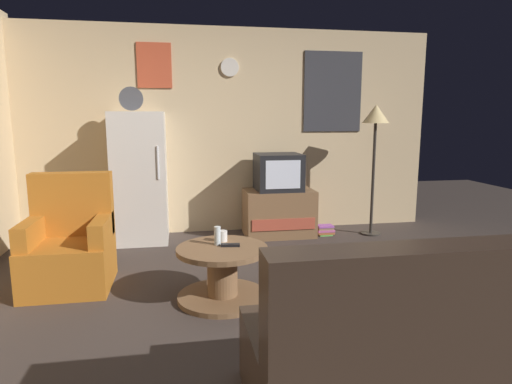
{
  "coord_description": "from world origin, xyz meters",
  "views": [
    {
      "loc": [
        -0.62,
        -3.04,
        1.44
      ],
      "look_at": [
        0.08,
        0.9,
        0.75
      ],
      "focal_mm": 30.57,
      "sensor_mm": 36.0,
      "label": 1
    }
  ],
  "objects_px": {
    "tv_stand": "(279,213)",
    "mug_ceramic_white": "(223,236)",
    "coffee_table": "(222,273)",
    "book_stack": "(325,230)",
    "armchair": "(70,247)",
    "wine_glass": "(217,236)",
    "remote_control": "(230,245)",
    "crt_tv": "(278,172)",
    "couch": "(425,351)",
    "fridge": "(140,177)",
    "standing_lamp": "(376,124)"
  },
  "relations": [
    {
      "from": "tv_stand",
      "to": "mug_ceramic_white",
      "type": "distance_m",
      "value": 1.86
    },
    {
      "from": "coffee_table",
      "to": "book_stack",
      "type": "xyz_separation_m",
      "value": [
        1.44,
        1.71,
        -0.15
      ]
    },
    {
      "from": "tv_stand",
      "to": "armchair",
      "type": "distance_m",
      "value": 2.48
    },
    {
      "from": "armchair",
      "to": "wine_glass",
      "type": "bearing_deg",
      "value": -20.47
    },
    {
      "from": "tv_stand",
      "to": "wine_glass",
      "type": "xyz_separation_m",
      "value": [
        -0.9,
        -1.74,
        0.22
      ]
    },
    {
      "from": "wine_glass",
      "to": "remote_control",
      "type": "distance_m",
      "value": 0.13
    },
    {
      "from": "crt_tv",
      "to": "couch",
      "type": "distance_m",
      "value": 3.34
    },
    {
      "from": "mug_ceramic_white",
      "to": "remote_control",
      "type": "relative_size",
      "value": 0.6
    },
    {
      "from": "fridge",
      "to": "remote_control",
      "type": "height_order",
      "value": "fridge"
    },
    {
      "from": "standing_lamp",
      "to": "mug_ceramic_white",
      "type": "bearing_deg",
      "value": -143.18
    },
    {
      "from": "tv_stand",
      "to": "remote_control",
      "type": "xyz_separation_m",
      "value": [
        -0.81,
        -1.8,
        0.16
      ]
    },
    {
      "from": "armchair",
      "to": "couch",
      "type": "distance_m",
      "value": 2.92
    },
    {
      "from": "fridge",
      "to": "mug_ceramic_white",
      "type": "height_order",
      "value": "fridge"
    },
    {
      "from": "coffee_table",
      "to": "book_stack",
      "type": "bearing_deg",
      "value": 49.89
    },
    {
      "from": "coffee_table",
      "to": "fridge",
      "type": "bearing_deg",
      "value": 112.38
    },
    {
      "from": "crt_tv",
      "to": "book_stack",
      "type": "distance_m",
      "value": 0.93
    },
    {
      "from": "tv_stand",
      "to": "coffee_table",
      "type": "xyz_separation_m",
      "value": [
        -0.87,
        -1.81,
        -0.07
      ]
    },
    {
      "from": "fridge",
      "to": "book_stack",
      "type": "height_order",
      "value": "fridge"
    },
    {
      "from": "book_stack",
      "to": "armchair",
      "type": "bearing_deg",
      "value": -156.35
    },
    {
      "from": "armchair",
      "to": "fridge",
      "type": "bearing_deg",
      "value": 69.63
    },
    {
      "from": "fridge",
      "to": "wine_glass",
      "type": "bearing_deg",
      "value": -67.62
    },
    {
      "from": "crt_tv",
      "to": "wine_glass",
      "type": "bearing_deg",
      "value": -117.19
    },
    {
      "from": "standing_lamp",
      "to": "book_stack",
      "type": "relative_size",
      "value": 7.48
    },
    {
      "from": "tv_stand",
      "to": "standing_lamp",
      "type": "xyz_separation_m",
      "value": [
        1.14,
        -0.15,
        1.08
      ]
    },
    {
      "from": "fridge",
      "to": "remote_control",
      "type": "distance_m",
      "value": 2.05
    },
    {
      "from": "mug_ceramic_white",
      "to": "tv_stand",
      "type": "bearing_deg",
      "value": 62.59
    },
    {
      "from": "couch",
      "to": "book_stack",
      "type": "bearing_deg",
      "value": 79.49
    },
    {
      "from": "wine_glass",
      "to": "couch",
      "type": "height_order",
      "value": "couch"
    },
    {
      "from": "fridge",
      "to": "mug_ceramic_white",
      "type": "relative_size",
      "value": 19.67
    },
    {
      "from": "crt_tv",
      "to": "wine_glass",
      "type": "height_order",
      "value": "crt_tv"
    },
    {
      "from": "standing_lamp",
      "to": "remote_control",
      "type": "bearing_deg",
      "value": -139.83
    },
    {
      "from": "tv_stand",
      "to": "armchair",
      "type": "relative_size",
      "value": 0.87
    },
    {
      "from": "fridge",
      "to": "wine_glass",
      "type": "xyz_separation_m",
      "value": [
        0.73,
        -1.78,
        -0.25
      ]
    },
    {
      "from": "armchair",
      "to": "couch",
      "type": "bearing_deg",
      "value": -43.95
    },
    {
      "from": "wine_glass",
      "to": "mug_ceramic_white",
      "type": "xyz_separation_m",
      "value": [
        0.05,
        0.09,
        -0.03
      ]
    },
    {
      "from": "crt_tv",
      "to": "book_stack",
      "type": "height_order",
      "value": "crt_tv"
    },
    {
      "from": "fridge",
      "to": "book_stack",
      "type": "bearing_deg",
      "value": -3.79
    },
    {
      "from": "tv_stand",
      "to": "couch",
      "type": "bearing_deg",
      "value": -90.52
    },
    {
      "from": "wine_glass",
      "to": "book_stack",
      "type": "relative_size",
      "value": 0.71
    },
    {
      "from": "standing_lamp",
      "to": "wine_glass",
      "type": "bearing_deg",
      "value": -142.22
    },
    {
      "from": "fridge",
      "to": "crt_tv",
      "type": "xyz_separation_m",
      "value": [
        1.63,
        -0.05,
        0.03
      ]
    },
    {
      "from": "fridge",
      "to": "wine_glass",
      "type": "distance_m",
      "value": 1.95
    },
    {
      "from": "mug_ceramic_white",
      "to": "remote_control",
      "type": "xyz_separation_m",
      "value": [
        0.04,
        -0.15,
        -0.03
      ]
    },
    {
      "from": "fridge",
      "to": "standing_lamp",
      "type": "relative_size",
      "value": 1.11
    },
    {
      "from": "book_stack",
      "to": "coffee_table",
      "type": "bearing_deg",
      "value": -130.11
    },
    {
      "from": "armchair",
      "to": "couch",
      "type": "xyz_separation_m",
      "value": [
        2.1,
        -2.02,
        -0.03
      ]
    },
    {
      "from": "coffee_table",
      "to": "mug_ceramic_white",
      "type": "relative_size",
      "value": 8.0
    },
    {
      "from": "tv_stand",
      "to": "standing_lamp",
      "type": "bearing_deg",
      "value": -7.49
    },
    {
      "from": "fridge",
      "to": "wine_glass",
      "type": "relative_size",
      "value": 11.8
    },
    {
      "from": "mug_ceramic_white",
      "to": "couch",
      "type": "height_order",
      "value": "couch"
    }
  ]
}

